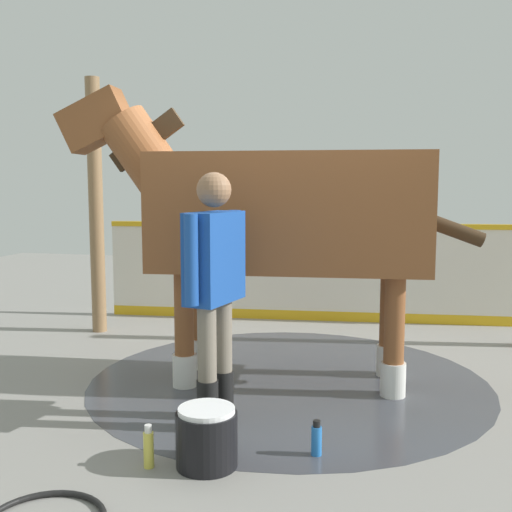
# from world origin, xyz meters

# --- Properties ---
(ground_plane) EXTENTS (16.00, 16.00, 0.02)m
(ground_plane) POSITION_xyz_m (0.00, 0.00, -0.01)
(ground_plane) COLOR gray
(wet_patch) EXTENTS (3.38, 3.38, 0.00)m
(wet_patch) POSITION_xyz_m (0.00, -0.19, 0.00)
(wet_patch) COLOR #42444C
(wet_patch) RESTS_ON ground
(barrier_wall) EXTENTS (4.92, 0.48, 1.21)m
(barrier_wall) POSITION_xyz_m (-0.19, 2.16, 0.56)
(barrier_wall) COLOR silver
(barrier_wall) RESTS_ON ground
(roof_post_near) EXTENTS (0.16, 0.16, 2.84)m
(roof_post_near) POSITION_xyz_m (-2.40, 1.08, 1.42)
(roof_post_near) COLOR olive
(roof_post_near) RESTS_ON ground
(horse) EXTENTS (3.55, 1.13, 2.49)m
(horse) POSITION_xyz_m (-0.10, -0.20, 1.43)
(horse) COLOR brown
(horse) RESTS_ON ground
(handler) EXTENTS (0.32, 0.68, 1.75)m
(handler) POSITION_xyz_m (-0.35, -1.23, 1.02)
(handler) COLOR black
(handler) RESTS_ON ground
(wash_bucket) EXTENTS (0.37, 0.37, 0.36)m
(wash_bucket) POSITION_xyz_m (-0.22, -1.85, 0.18)
(wash_bucket) COLOR black
(wash_bucket) RESTS_ON ground
(bottle_shampoo) EXTENTS (0.06, 0.06, 0.26)m
(bottle_shampoo) POSITION_xyz_m (-0.55, -1.95, 0.12)
(bottle_shampoo) COLOR #D8CC4C
(bottle_shampoo) RESTS_ON ground
(bottle_spray) EXTENTS (0.07, 0.07, 0.22)m
(bottle_spray) POSITION_xyz_m (0.40, -1.57, 0.10)
(bottle_spray) COLOR blue
(bottle_spray) RESTS_ON ground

